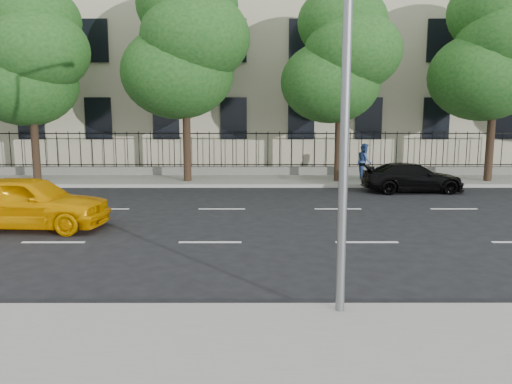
# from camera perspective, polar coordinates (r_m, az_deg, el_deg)

# --- Properties ---
(ground) EXTENTS (120.00, 120.00, 0.00)m
(ground) POSITION_cam_1_polar(r_m,az_deg,el_deg) (10.44, -6.51, -9.23)
(ground) COLOR black
(ground) RESTS_ON ground
(near_sidewalk) EXTENTS (60.00, 4.00, 0.15)m
(near_sidewalk) POSITION_cam_1_polar(r_m,az_deg,el_deg) (6.76, -10.50, -19.20)
(near_sidewalk) COLOR gray
(near_sidewalk) RESTS_ON ground
(far_sidewalk) EXTENTS (60.00, 4.00, 0.15)m
(far_sidewalk) POSITION_cam_1_polar(r_m,az_deg,el_deg) (24.09, -2.83, 1.37)
(far_sidewalk) COLOR gray
(far_sidewalk) RESTS_ON ground
(lane_markings) EXTENTS (49.60, 4.62, 0.01)m
(lane_markings) POSITION_cam_1_polar(r_m,az_deg,el_deg) (15.00, -4.50, -3.56)
(lane_markings) COLOR silver
(lane_markings) RESTS_ON ground
(masonry_building) EXTENTS (34.60, 12.11, 18.50)m
(masonry_building) POSITION_cam_1_polar(r_m,az_deg,el_deg) (33.33, -2.18, 18.90)
(masonry_building) COLOR #BEB697
(masonry_building) RESTS_ON ground
(iron_fence) EXTENTS (30.00, 0.50, 2.20)m
(iron_fence) POSITION_cam_1_polar(r_m,az_deg,el_deg) (25.71, -2.66, 3.13)
(iron_fence) COLOR slate
(iron_fence) RESTS_ON far_sidewalk
(tree_b) EXTENTS (5.53, 5.12, 8.97)m
(tree_b) POSITION_cam_1_polar(r_m,az_deg,el_deg) (25.46, -24.26, 14.03)
(tree_b) COLOR #382619
(tree_b) RESTS_ON far_sidewalk
(tree_c) EXTENTS (5.89, 5.50, 9.80)m
(tree_c) POSITION_cam_1_polar(r_m,az_deg,el_deg) (23.64, -7.99, 16.55)
(tree_c) COLOR #382619
(tree_c) RESTS_ON far_sidewalk
(tree_d) EXTENTS (5.34, 4.94, 8.84)m
(tree_d) POSITION_cam_1_polar(r_m,az_deg,el_deg) (23.68, 9.69, 15.10)
(tree_d) COLOR #382619
(tree_d) RESTS_ON far_sidewalk
(tree_e) EXTENTS (5.71, 5.31, 9.46)m
(tree_e) POSITION_cam_1_polar(r_m,az_deg,el_deg) (25.81, 25.75, 14.64)
(tree_e) COLOR #382619
(tree_e) RESTS_ON far_sidewalk
(yellow_taxi) EXTENTS (4.62, 2.11, 1.54)m
(yellow_taxi) POSITION_cam_1_polar(r_m,az_deg,el_deg) (15.53, -24.63, -1.06)
(yellow_taxi) COLOR #F0A000
(yellow_taxi) RESTS_ON ground
(black_sedan) EXTENTS (4.26, 1.85, 1.22)m
(black_sedan) POSITION_cam_1_polar(r_m,az_deg,el_deg) (21.81, 17.44, 1.58)
(black_sedan) COLOR black
(black_sedan) RESTS_ON ground
(pedestrian_far) EXTENTS (0.76, 0.91, 1.69)m
(pedestrian_far) POSITION_cam_1_polar(r_m,az_deg,el_deg) (24.55, 12.29, 3.48)
(pedestrian_far) COLOR #2D4988
(pedestrian_far) RESTS_ON far_sidewalk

